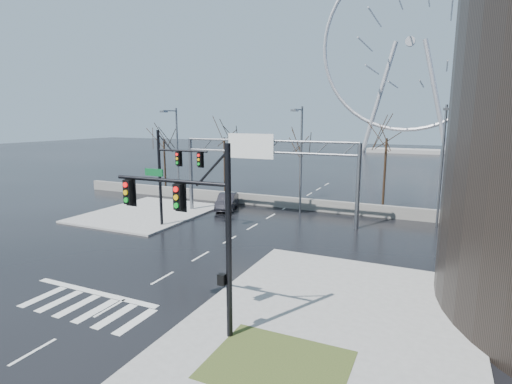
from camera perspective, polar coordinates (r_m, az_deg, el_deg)
The scene contains 18 objects.
ground at distance 23.73m, azimuth -13.21°, elevation -11.88°, with size 260.00×260.00×0.00m, color black.
sidewalk_right_ext at distance 21.44m, azimuth 12.82°, elevation -14.14°, with size 12.00×10.00×0.15m, color gray.
sidewalk_far at distance 39.26m, azimuth -15.22°, elevation -2.91°, with size 10.00×12.00×0.15m, color gray.
grass_strip at distance 15.73m, azimuth 3.11°, elevation -23.37°, with size 5.00×4.00×0.02m, color #34421B.
barrier_wall at distance 40.51m, azimuth 4.31°, elevation -1.48°, with size 52.00×0.50×1.10m, color slate.
signal_mast_near at distance 16.21m, azimuth -8.25°, elevation -4.06°, with size 5.52×0.41×8.00m.
signal_mast_far at distance 32.93m, azimuth -12.11°, elevation 3.12°, with size 4.72×0.41×8.00m.
sign_gantry at distance 35.30m, azimuth 0.97°, elevation 4.40°, with size 16.36×0.40×7.60m.
streetlight_left at distance 43.82m, azimuth -11.43°, elevation 6.30°, with size 0.50×2.55×10.00m.
streetlight_mid at distance 37.36m, azimuth 6.32°, elevation 5.76°, with size 0.50×2.55×10.00m.
streetlight_right at distance 35.47m, azimuth 25.09°, elevation 4.59°, with size 0.50×2.55×10.00m.
tree_far_left at distance 52.09m, azimuth -13.00°, elevation 6.53°, with size 3.50×3.50×7.00m.
tree_left at distance 46.69m, azimuth -4.55°, elevation 6.83°, with size 3.75×3.75×7.50m.
tree_center at distance 44.04m, azimuth 6.44°, elevation 5.53°, with size 3.25×3.25×6.50m.
tree_right at distance 41.04m, azimuth 18.10°, elevation 6.19°, with size 3.90×3.90×7.80m.
tree_far_right at distance 41.46m, azimuth 29.18°, elevation 4.30°, with size 3.40×3.40×6.80m.
ferris_wheel at distance 113.83m, azimuth 21.12°, elevation 18.50°, with size 45.00×6.00×50.91m.
car at distance 39.82m, azimuth -4.17°, elevation -1.34°, with size 1.66×4.75×1.57m, color black.
Camera 1 is at (13.73, -17.18, 8.91)m, focal length 28.00 mm.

